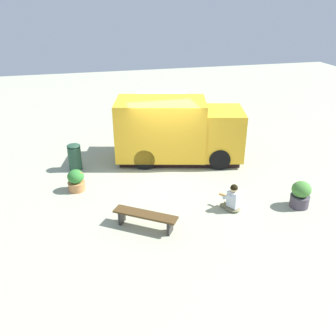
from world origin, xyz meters
TOP-DOWN VIEW (x-y plane):
  - ground_plane at (0.00, 0.00)m, footprint 40.00×40.00m
  - food_truck at (0.69, 1.07)m, footprint 5.23×3.51m
  - person_customer at (1.38, -3.06)m, footprint 0.65×0.79m
  - planter_flowering_near at (-3.32, -0.63)m, footprint 0.60×0.60m
  - planter_flowering_far at (3.53, -3.39)m, footprint 0.62×0.62m
  - plaza_bench at (-1.43, -3.39)m, footprint 1.79×1.39m
  - trash_bin at (-3.32, 1.09)m, footprint 0.50×0.50m

SIDE VIEW (x-z plane):
  - ground_plane at x=0.00m, z-range 0.00..0.00m
  - person_customer at x=1.38m, z-range -0.08..0.81m
  - plaza_bench at x=-1.43m, z-range 0.13..0.60m
  - planter_flowering_near at x=-3.32m, z-range -0.01..0.75m
  - planter_flowering_far at x=3.53m, z-range 0.00..0.87m
  - trash_bin at x=-3.32m, z-range 0.01..1.03m
  - food_truck at x=0.69m, z-range -0.04..2.41m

